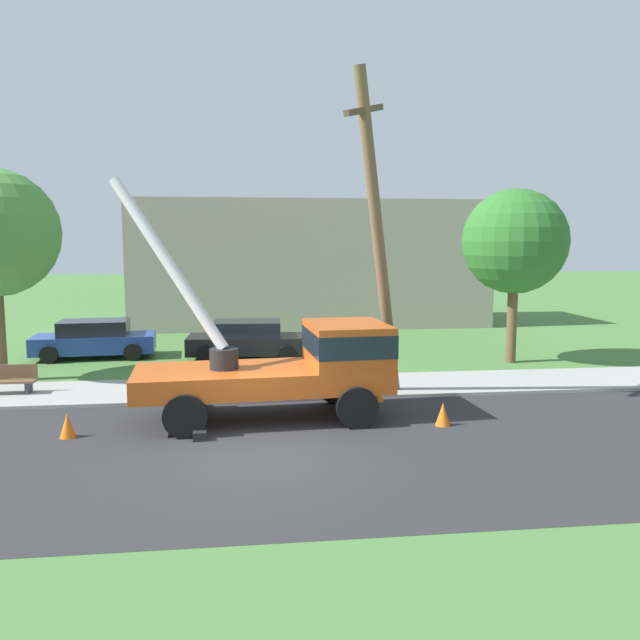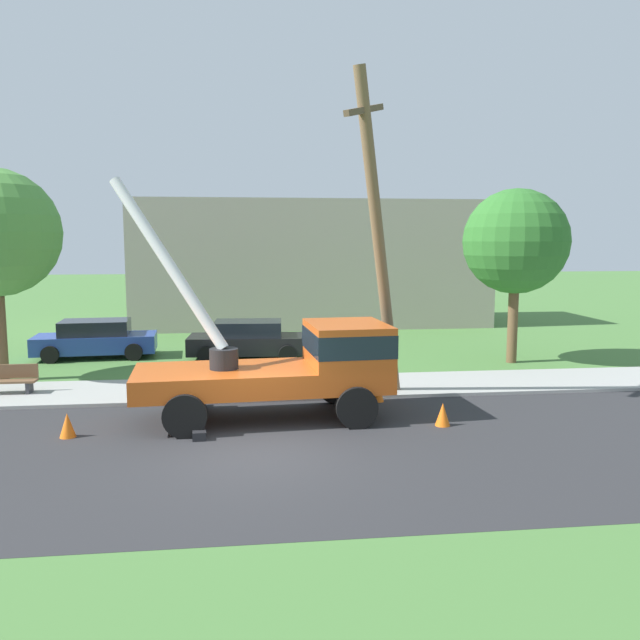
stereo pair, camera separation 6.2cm
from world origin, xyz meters
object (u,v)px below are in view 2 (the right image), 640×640
Objects in this scene: traffic_cone_ahead at (443,414)px; parked_sedan_blue at (96,339)px; traffic_cone_behind at (67,425)px; utility_truck at (296,362)px; parked_sedan_black at (248,340)px; park_bench at (8,380)px; leaning_utility_pole at (378,236)px; traffic_cone_curbside at (378,391)px; roadside_tree_near at (516,242)px.

traffic_cone_ahead is 14.48m from parked_sedan_blue.
parked_sedan_blue is at bearing 98.96° from traffic_cone_behind.
utility_truck is 1.53× the size of parked_sedan_black.
park_bench reaches higher than traffic_cone_ahead.
park_bench is at bearing 170.75° from leaning_utility_pole.
utility_truck is at bearing 160.67° from traffic_cone_ahead.
parked_sedan_blue reaches higher than traffic_cone_curbside.
utility_truck is at bearing -151.45° from traffic_cone_curbside.
utility_truck reaches higher than park_bench.
leaning_utility_pole is at bearing 30.80° from utility_truck.
utility_truck is at bearing -21.06° from park_bench.
park_bench is at bearing -100.64° from parked_sedan_blue.
roadside_tree_near is (16.31, 3.18, 3.88)m from park_bench.
traffic_cone_behind is 1.00× the size of traffic_cone_curbside.
traffic_cone_behind and traffic_cone_curbside have the same top height.
traffic_cone_behind is 10.21m from parked_sedan_blue.
parked_sedan_black is 0.72× the size of roadside_tree_near.
leaning_utility_pole is 8.48m from parked_sedan_black.
utility_truck is 5.49m from traffic_cone_behind.
parked_sedan_black is 2.81× the size of park_bench.
traffic_cone_ahead is at bearing -0.85° from traffic_cone_behind.
traffic_cone_ahead is 2.69m from traffic_cone_curbside.
traffic_cone_curbside is 0.12× the size of parked_sedan_blue.
leaning_utility_pole is 11.20m from park_bench.
park_bench reaches higher than traffic_cone_curbside.
parked_sedan_blue is 6.05m from park_bench.
parked_sedan_black is at bearing 116.95° from traffic_cone_curbside.
traffic_cone_curbside is 0.35× the size of park_bench.
parked_sedan_black is (5.71, -0.89, 0.00)m from parked_sedan_blue.
traffic_cone_ahead is 0.35× the size of park_bench.
parked_sedan_black is (-1.14, 8.12, -0.70)m from utility_truck.
traffic_cone_behind is (-8.67, 0.13, 0.00)m from traffic_cone_ahead.
park_bench is at bearing 123.19° from traffic_cone_behind.
roadside_tree_near is at bearing 36.83° from utility_truck.
parked_sedan_black reaches higher than traffic_cone_ahead.
roadside_tree_near is (15.20, -2.76, 3.63)m from parked_sedan_blue.
traffic_cone_ahead is 0.09× the size of roadside_tree_near.
utility_truck reaches higher than parked_sedan_black.
traffic_cone_ahead is 9.81m from roadside_tree_near.
traffic_cone_curbside is (2.34, 1.28, -1.13)m from utility_truck.
traffic_cone_behind is at bearing 179.15° from traffic_cone_ahead.
traffic_cone_behind is 4.95m from park_bench.
utility_truck is 12.33× the size of traffic_cone_behind.
leaning_utility_pole is 9.04m from traffic_cone_behind.
roadside_tree_near is (6.01, 4.86, -0.18)m from leaning_utility_pole.
utility_truck is 8.23m from parked_sedan_black.
roadside_tree_near is at bearing 11.04° from park_bench.
leaning_utility_pole reaches higher than traffic_cone_behind.
leaning_utility_pole is 1.96× the size of parked_sedan_black.
parked_sedan_black is at bearing 168.83° from roadside_tree_near.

